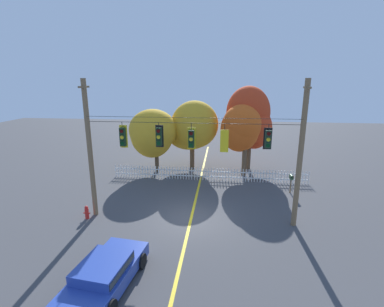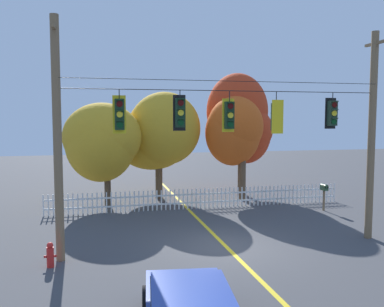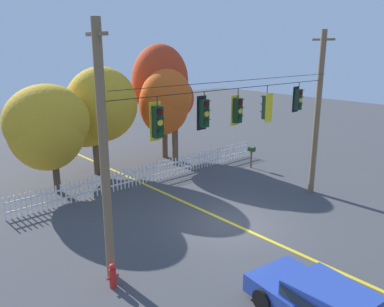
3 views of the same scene
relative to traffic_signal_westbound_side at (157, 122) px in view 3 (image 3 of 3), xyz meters
The scene contains 16 objects.
ground 6.04m from the traffic_signal_westbound_side, ahead, with size 80.00×80.00×0.00m, color #424244.
lane_centerline_stripe 6.04m from the traffic_signal_westbound_side, ahead, with size 0.16×36.00×0.01m, color gold.
signal_support_span 3.81m from the traffic_signal_westbound_side, ahead, with size 11.67×1.10×7.85m.
traffic_signal_westbound_side is the anchor object (origin of this frame).
traffic_signal_eastbound_side 2.02m from the traffic_signal_westbound_side, ahead, with size 0.43×0.38×1.37m.
traffic_signal_northbound_primary 3.77m from the traffic_signal_westbound_side, ahead, with size 0.43×0.38×1.43m.
traffic_signal_southbound_primary 5.51m from the traffic_signal_westbound_side, ahead, with size 0.43×0.38×1.49m.
traffic_signal_northbound_secondary 7.75m from the traffic_signal_westbound_side, ahead, with size 0.43×0.38×1.34m.
white_picket_fence 8.96m from the traffic_signal_westbound_side, 56.16° to the left, with size 15.34×0.06×1.02m.
autumn_maple_near_fence 8.38m from the traffic_signal_westbound_side, 93.30° to the left, with size 4.07×3.54×5.42m.
autumn_maple_mid 9.97m from the traffic_signal_westbound_side, 74.31° to the left, with size 4.63×4.21×6.08m.
autumn_oak_far_east 11.06m from the traffic_signal_westbound_side, 51.33° to the left, with size 3.34×2.80×5.85m.
autumn_maple_far_west 12.60m from the traffic_signal_westbound_side, 51.72° to the left, with size 3.99×3.47×7.29m.
parked_car 7.14m from the traffic_signal_westbound_side, 79.30° to the right, with size 2.40×4.44×1.15m.
fire_hydrant 4.93m from the traffic_signal_westbound_side, 165.53° to the right, with size 0.38×0.22×0.79m.
roadside_mailbox 11.86m from the traffic_signal_westbound_side, 24.33° to the left, with size 0.25×0.44×1.34m.
Camera 3 is at (-10.94, -9.90, 7.04)m, focal length 36.30 mm.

